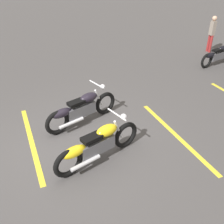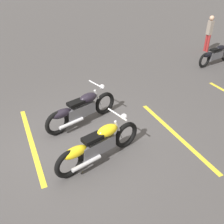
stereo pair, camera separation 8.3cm
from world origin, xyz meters
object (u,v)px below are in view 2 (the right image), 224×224
Objects in this scene: motorcycle_dark_foreground at (80,109)px; bystander_near_row at (209,32)px; motorcycle_bright_foreground at (98,145)px; motorcycle_row_right at (215,55)px.

motorcycle_dark_foreground is 1.34× the size of bystander_near_row.
motorcycle_bright_foreground reaches higher than motorcycle_row_right.
bystander_near_row is at bearing 8.49° from motorcycle_dark_foreground.
motorcycle_row_right is at bearing 13.14° from motorcycle_bright_foreground.
bystander_near_row reaches higher than motorcycle_bright_foreground.
motorcycle_bright_foreground is at bearing -161.34° from motorcycle_row_right.
motorcycle_dark_foreground is at bearing -172.62° from motorcycle_row_right.
motorcycle_bright_foreground is 1.00× the size of motorcycle_dark_foreground.
motorcycle_bright_foreground is at bearing -111.12° from motorcycle_dark_foreground.
motorcycle_bright_foreground and motorcycle_dark_foreground have the same top height.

